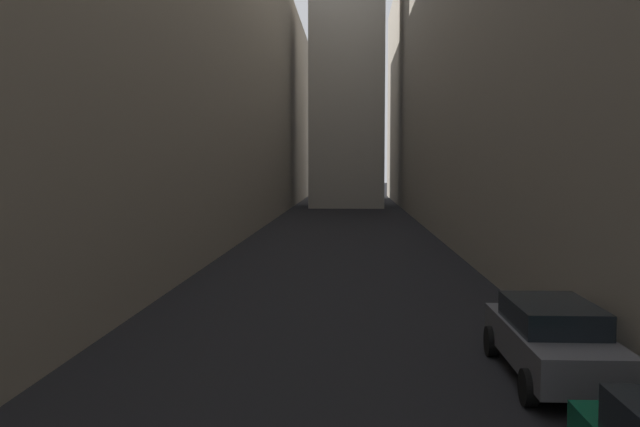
# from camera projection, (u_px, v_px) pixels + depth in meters

# --- Properties ---
(ground_plane) EXTENTS (264.00, 264.00, 0.00)m
(ground_plane) POSITION_uv_depth(u_px,v_px,m) (342.00, 238.00, 38.91)
(ground_plane) COLOR black
(building_block_left) EXTENTS (11.67, 108.00, 21.23)m
(building_block_left) POSITION_uv_depth(u_px,v_px,m) (156.00, 59.00, 40.69)
(building_block_left) COLOR gray
(building_block_left) RESTS_ON ground
(building_block_right) EXTENTS (12.03, 108.00, 24.49)m
(building_block_right) POSITION_uv_depth(u_px,v_px,m) (539.00, 28.00, 39.51)
(building_block_right) COLOR gray
(building_block_right) RESTS_ON ground
(parked_car_right_far) EXTENTS (1.88, 4.53, 1.50)m
(parked_car_right_far) POSITION_uv_depth(u_px,v_px,m) (551.00, 338.00, 13.02)
(parked_car_right_far) COLOR #4C4C51
(parked_car_right_far) RESTS_ON ground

